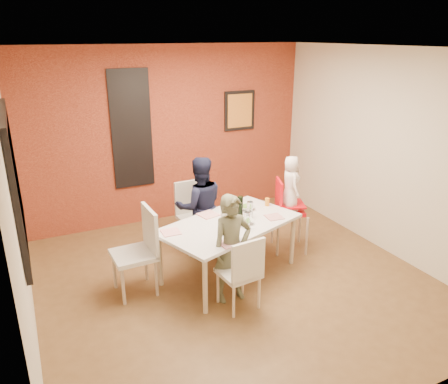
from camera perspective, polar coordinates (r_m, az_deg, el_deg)
name	(u,v)px	position (r m, az deg, el deg)	size (l,w,h in m)	color
ground	(235,280)	(5.44, 1.40, -11.43)	(4.50, 4.50, 0.00)	brown
ceiling	(237,48)	(4.64, 1.69, 18.28)	(4.50, 4.50, 0.02)	white
wall_back	(170,135)	(6.89, -7.11, 7.38)	(4.50, 0.02, 2.70)	beige
wall_front	(386,266)	(3.21, 20.43, -9.09)	(4.50, 0.02, 2.70)	beige
wall_left	(15,208)	(4.39, -25.63, -1.90)	(0.02, 4.50, 2.70)	beige
wall_right	(386,153)	(6.20, 20.45, 4.84)	(0.02, 4.50, 2.70)	beige
brick_accent_wall	(170,135)	(6.87, -7.05, 7.35)	(4.50, 0.02, 2.70)	maroon
picture_window_frame	(14,180)	(4.52, -25.69, 1.38)	(0.05, 1.70, 1.30)	black
picture_window_pane	(16,180)	(4.52, -25.51, 1.41)	(0.02, 1.55, 1.15)	black
glassblock_strip	(131,130)	(6.66, -12.00, 7.99)	(0.55, 0.03, 1.70)	silver
glassblock_surround	(132,130)	(6.65, -11.99, 7.98)	(0.60, 0.03, 1.76)	black
art_print_frame	(239,111)	(7.26, 2.04, 10.58)	(0.54, 0.03, 0.64)	black
art_print_canvas	(240,111)	(7.24, 2.09, 10.56)	(0.44, 0.01, 0.54)	gold
dining_table	(229,227)	(5.28, 0.70, -4.62)	(1.89, 1.43, 0.70)	silver
chair_near	(242,270)	(4.70, 2.43, -10.15)	(0.43, 0.43, 0.86)	silver
chair_far	(193,211)	(6.05, -4.06, -2.53)	(0.45, 0.45, 0.94)	beige
chair_left	(141,247)	(5.07, -10.82, -7.01)	(0.48, 0.48, 1.01)	silver
high_chair	(287,208)	(5.97, 8.22, -2.13)	(0.54, 0.54, 1.01)	red
child_near	(232,249)	(4.81, 1.04, -7.43)	(0.45, 0.30, 1.25)	brown
child_far	(200,207)	(5.78, -3.17, -1.92)	(0.66, 0.52, 1.36)	black
toddler	(291,183)	(5.85, 8.69, 1.13)	(0.36, 0.24, 0.74)	silver
plate_near_left	(229,243)	(4.75, 0.68, -6.72)	(0.21, 0.21, 0.01)	white
plate_far_mid	(208,215)	(5.47, -2.05, -2.96)	(0.23, 0.23, 0.01)	white
plate_near_right	(274,217)	(5.43, 6.57, -3.26)	(0.20, 0.20, 0.01)	silver
plate_far_left	(171,232)	(5.04, -6.95, -5.22)	(0.20, 0.20, 0.01)	white
salad_bowl_a	(244,221)	(5.23, 2.67, -3.83)	(0.21, 0.21, 0.05)	white
salad_bowl_b	(247,207)	(5.65, 3.02, -2.01)	(0.20, 0.20, 0.05)	silver
wine_bottle	(240,206)	(5.40, 2.15, -1.86)	(0.07, 0.07, 0.26)	black
wine_glass_a	(247,220)	(5.08, 3.01, -3.71)	(0.07, 0.07, 0.20)	white
wine_glass_b	(250,210)	(5.35, 3.39, -2.35)	(0.08, 0.08, 0.22)	silver
paper_towel_roll	(226,220)	(5.02, 0.21, -3.64)	(0.11, 0.11, 0.25)	white
condiment_red	(233,216)	(5.27, 1.15, -3.13)	(0.03, 0.03, 0.14)	red
condiment_green	(230,213)	(5.33, 0.80, -2.77)	(0.04, 0.04, 0.15)	#3A7527
condiment_brown	(227,215)	(5.29, 0.44, -2.98)	(0.04, 0.04, 0.14)	brown
sippy_cup	(267,202)	(5.77, 5.66, -1.30)	(0.06, 0.06, 0.10)	orange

